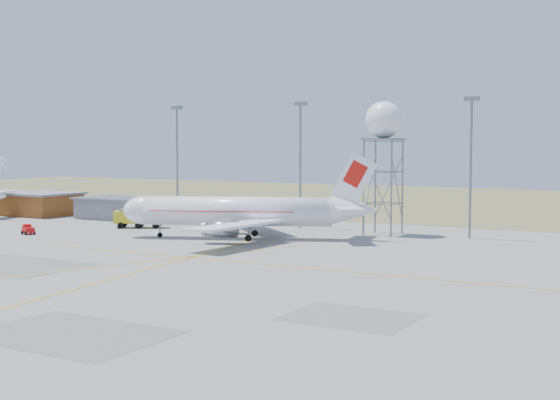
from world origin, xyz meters
The scene contains 11 objects.
ground centered at (0.00, 0.00, 0.00)m, with size 400.00×400.00×0.00m, color gray.
grass_strip centered at (0.00, 140.00, 0.01)m, with size 400.00×120.00×0.03m, color brown.
building_orange centered at (-75.00, 62.00, 2.17)m, with size 33.00×12.00×4.30m.
building_grey centered at (-45.00, 64.00, 1.97)m, with size 19.00×10.00×3.90m.
mast_a centered at (-35.00, 66.00, 12.07)m, with size 2.20×0.50×20.50m.
mast_b centered at (-10.00, 66.00, 12.07)m, with size 2.20×0.50×20.50m.
mast_c centered at (18.00, 66.00, 12.07)m, with size 2.20×0.50×20.50m.
airliner_main centered at (-10.59, 49.32, 3.88)m, with size 35.67×33.34×12.66m.
radar_tower centered at (5.20, 64.22, 11.28)m, with size 5.56×5.56×20.11m.
fire_truck centered at (-32.98, 53.56, 1.54)m, with size 8.33×6.24×3.21m.
baggage_tug centered at (-41.60, 37.57, 0.58)m, with size 2.30×2.11×1.54m.
Camera 1 is at (50.44, -45.06, 13.47)m, focal length 50.00 mm.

